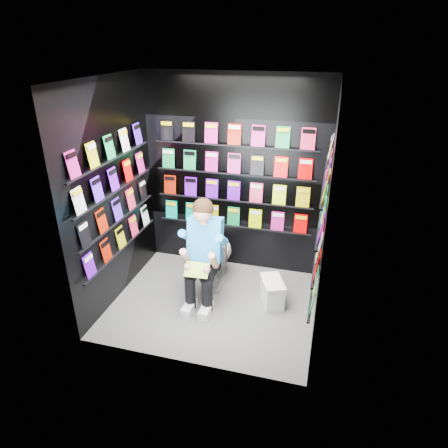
# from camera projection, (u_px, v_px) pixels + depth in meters

# --- Properties ---
(floor) EXTENTS (2.40, 2.40, 0.00)m
(floor) POSITION_uv_depth(u_px,v_px,m) (214.00, 303.00, 4.87)
(floor) COLOR #60605D
(floor) RESTS_ON ground
(ceiling) EXTENTS (2.40, 2.40, 0.00)m
(ceiling) POSITION_uv_depth(u_px,v_px,m) (211.00, 78.00, 3.77)
(ceiling) COLOR white
(ceiling) RESTS_ON floor
(wall_back) EXTENTS (2.40, 0.04, 2.60)m
(wall_back) POSITION_uv_depth(u_px,v_px,m) (234.00, 177.00, 5.20)
(wall_back) COLOR black
(wall_back) RESTS_ON floor
(wall_front) EXTENTS (2.40, 0.04, 2.60)m
(wall_front) POSITION_uv_depth(u_px,v_px,m) (179.00, 248.00, 3.45)
(wall_front) COLOR black
(wall_front) RESTS_ON floor
(wall_left) EXTENTS (0.04, 2.00, 2.60)m
(wall_left) POSITION_uv_depth(u_px,v_px,m) (113.00, 195.00, 4.61)
(wall_left) COLOR black
(wall_left) RESTS_ON floor
(wall_right) EXTENTS (0.04, 2.00, 2.60)m
(wall_right) POSITION_uv_depth(u_px,v_px,m) (326.00, 217.00, 4.04)
(wall_right) COLOR black
(wall_right) RESTS_ON floor
(comics_back) EXTENTS (2.10, 0.06, 1.37)m
(comics_back) POSITION_uv_depth(u_px,v_px,m) (234.00, 177.00, 5.17)
(comics_back) COLOR #DF2952
(comics_back) RESTS_ON wall_back
(comics_left) EXTENTS (0.06, 1.70, 1.37)m
(comics_left) POSITION_uv_depth(u_px,v_px,m) (115.00, 194.00, 4.60)
(comics_left) COLOR #DF2952
(comics_left) RESTS_ON wall_left
(comics_right) EXTENTS (0.06, 1.70, 1.37)m
(comics_right) POSITION_uv_depth(u_px,v_px,m) (323.00, 216.00, 4.04)
(comics_right) COLOR #DF2952
(comics_right) RESTS_ON wall_right
(toilet) EXTENTS (0.47, 0.78, 0.73)m
(toilet) POSITION_uv_depth(u_px,v_px,m) (215.00, 255.00, 5.21)
(toilet) COLOR white
(toilet) RESTS_ON floor
(longbox) EXTENTS (0.35, 0.44, 0.29)m
(longbox) POSITION_uv_depth(u_px,v_px,m) (272.00, 293.00, 4.82)
(longbox) COLOR silver
(longbox) RESTS_ON floor
(longbox_lid) EXTENTS (0.37, 0.47, 0.03)m
(longbox_lid) POSITION_uv_depth(u_px,v_px,m) (273.00, 282.00, 4.75)
(longbox_lid) COLOR silver
(longbox_lid) RESTS_ON longbox
(reader) EXTENTS (0.60, 0.83, 1.46)m
(reader) POSITION_uv_depth(u_px,v_px,m) (206.00, 240.00, 4.70)
(reader) COLOR #2792EA
(reader) RESTS_ON toilet
(held_comic) EXTENTS (0.29, 0.18, 0.12)m
(held_comic) POSITION_uv_depth(u_px,v_px,m) (197.00, 270.00, 4.48)
(held_comic) COLOR green
(held_comic) RESTS_ON reader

